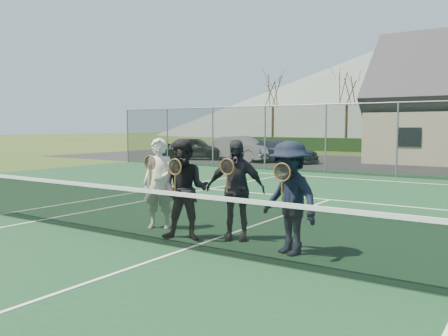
# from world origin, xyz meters

# --- Properties ---
(ground) EXTENTS (220.00, 220.00, 0.00)m
(ground) POSITION_xyz_m (0.00, 20.00, 0.00)
(ground) COLOR #2F4317
(ground) RESTS_ON ground
(court_surface) EXTENTS (30.00, 30.00, 0.02)m
(court_surface) POSITION_xyz_m (0.00, 0.00, 0.01)
(court_surface) COLOR #14381E
(court_surface) RESTS_ON ground
(tarmac_carpark) EXTENTS (40.00, 12.00, 0.01)m
(tarmac_carpark) POSITION_xyz_m (-4.00, 20.00, 0.01)
(tarmac_carpark) COLOR black
(tarmac_carpark) RESTS_ON ground
(hill_west) EXTENTS (110.00, 110.00, 18.00)m
(hill_west) POSITION_xyz_m (-25.00, 95.00, 9.00)
(hill_west) COLOR #536459
(hill_west) RESTS_ON ground
(car_a) EXTENTS (4.45, 3.21, 1.41)m
(car_a) POSITION_xyz_m (-13.08, 17.32, 0.70)
(car_a) COLOR black
(car_a) RESTS_ON ground
(car_b) EXTENTS (4.70, 2.45, 1.47)m
(car_b) POSITION_xyz_m (-10.01, 17.85, 0.74)
(car_b) COLOR gray
(car_b) RESTS_ON ground
(car_c) EXTENTS (4.53, 2.17, 1.27)m
(car_c) POSITION_xyz_m (-7.45, 18.09, 0.64)
(car_c) COLOR black
(car_c) RESTS_ON ground
(court_markings) EXTENTS (11.03, 23.83, 0.01)m
(court_markings) POSITION_xyz_m (0.00, 0.00, 0.02)
(court_markings) COLOR white
(court_markings) RESTS_ON court_surface
(tennis_net) EXTENTS (11.68, 0.08, 1.10)m
(tennis_net) POSITION_xyz_m (0.00, 0.00, 0.54)
(tennis_net) COLOR slate
(tennis_net) RESTS_ON ground
(perimeter_fence) EXTENTS (30.07, 0.07, 3.02)m
(perimeter_fence) POSITION_xyz_m (0.00, 13.50, 1.52)
(perimeter_fence) COLOR slate
(perimeter_fence) RESTS_ON ground
(tree_a) EXTENTS (3.20, 3.20, 7.77)m
(tree_a) POSITION_xyz_m (-16.00, 33.00, 5.79)
(tree_a) COLOR #352213
(tree_a) RESTS_ON ground
(tree_b) EXTENTS (3.20, 3.20, 7.77)m
(tree_b) POSITION_xyz_m (-9.00, 33.00, 5.79)
(tree_b) COLOR #361F13
(tree_b) RESTS_ON ground
(player_a) EXTENTS (0.77, 0.65, 1.80)m
(player_a) POSITION_xyz_m (-1.45, 1.00, 0.92)
(player_a) COLOR white
(player_a) RESTS_ON court_surface
(player_b) EXTENTS (1.07, 0.96, 1.80)m
(player_b) POSITION_xyz_m (-0.43, 0.53, 0.92)
(player_b) COLOR black
(player_b) RESTS_ON court_surface
(player_c) EXTENTS (1.14, 0.81, 1.80)m
(player_c) POSITION_xyz_m (0.29, 1.07, 0.92)
(player_c) COLOR #242429
(player_c) RESTS_ON court_surface
(player_d) EXTENTS (1.33, 1.07, 1.80)m
(player_d) POSITION_xyz_m (1.53, 0.72, 0.92)
(player_d) COLOR black
(player_d) RESTS_ON court_surface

